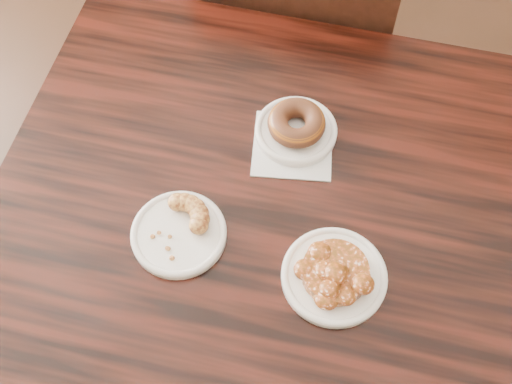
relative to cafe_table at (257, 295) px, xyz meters
The scene contains 10 objects.
floor 0.44m from the cafe_table, 47.76° to the left, with size 5.00×5.00×0.00m, color black.
cafe_table is the anchor object (origin of this frame).
chair_far 0.71m from the cafe_table, 109.07° to the left, with size 0.48×0.48×0.90m, color black, non-canonical shape.
napkin 0.41m from the cafe_table, 95.24° to the left, with size 0.14×0.14×0.00m, color silver.
plate_donut 0.43m from the cafe_table, 96.78° to the left, with size 0.15×0.15×0.01m, color white.
plate_cruller 0.40m from the cafe_table, 136.06° to the right, with size 0.16×0.16×0.01m, color white.
plate_fritter 0.42m from the cafe_table, 12.87° to the right, with size 0.17×0.17×0.01m, color white.
glazed_donut 0.45m from the cafe_table, 96.78° to the left, with size 0.11×0.11×0.04m, color #995116.
apple_fritter 0.44m from the cafe_table, 12.87° to the right, with size 0.14×0.14×0.04m, color #4D2808, non-canonical shape.
cruller_fragment 0.42m from the cafe_table, 136.06° to the right, with size 0.11×0.11×0.03m, color maroon, non-canonical shape.
Camera 1 is at (0.09, -0.61, 1.72)m, focal length 45.00 mm.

